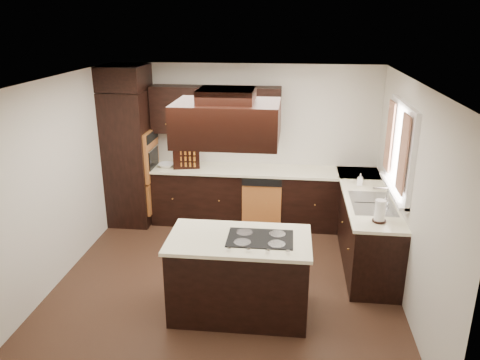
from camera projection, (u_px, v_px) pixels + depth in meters
The scene contains 30 objects.
floor at pixel (227, 281), 5.94m from camera, with size 4.20×4.20×0.02m, color #543422.
ceiling at pixel (225, 80), 5.10m from camera, with size 4.20×4.20×0.02m, color silver.
wall_back at pixel (245, 143), 7.50m from camera, with size 4.20×0.02×2.50m, color beige.
wall_front at pixel (186, 284), 3.54m from camera, with size 4.20×0.02×2.50m, color beige.
wall_left at pixel (56, 181), 5.75m from camera, with size 0.02×4.20×2.50m, color beige.
wall_right at pixel (410, 196), 5.29m from camera, with size 0.02×4.20×2.50m, color beige.
oven_column at pixel (130, 158), 7.37m from camera, with size 0.65×0.75×2.12m, color black.
wall_oven_face at pixel (151, 155), 7.32m from camera, with size 0.05×0.62×0.78m, color #C67132.
base_cabinets_back at pixel (245, 197), 7.47m from camera, with size 2.93×0.60×0.88m, color black.
base_cabinets_right at pixel (365, 226), 6.44m from camera, with size 0.60×2.40×0.88m, color black.
countertop_back at pixel (245, 170), 7.30m from camera, with size 2.93×0.63×0.04m, color #FFF5CE.
countertop_right at pixel (367, 195), 6.29m from camera, with size 0.63×2.40×0.04m, color #FFF5CE.
upper_cabinets at pixel (216, 110), 7.19m from camera, with size 2.00×0.34×0.72m, color black.
dishwasher_front at pixel (261, 208), 7.18m from camera, with size 0.60×0.05×0.72m, color #C67132.
window_frame at pixel (400, 149), 5.68m from camera, with size 0.06×1.32×1.12m, color white.
window_pane at pixel (403, 149), 5.68m from camera, with size 0.00×1.20×1.00m, color white.
curtain_left at pixel (403, 154), 5.27m from camera, with size 0.02×0.34×0.90m, color beige.
curtain_right at pixel (389, 136), 6.06m from camera, with size 0.02×0.34×0.90m, color beige.
sink_rim at pixel (372, 203), 5.95m from camera, with size 0.52×0.84×0.01m, color silver.
island at pixel (239, 277), 5.18m from camera, with size 1.49×0.81×0.88m, color black.
island_top at pixel (239, 240), 5.03m from camera, with size 1.54×0.86×0.04m, color #FFF5CE.
cooktop at pixel (260, 238), 5.00m from camera, with size 0.70×0.47×0.01m, color black.
range_hood at pixel (227, 123), 4.69m from camera, with size 1.05×0.72×0.42m, color black.
hood_duct at pixel (227, 95), 4.60m from camera, with size 0.55×0.50×0.13m, color black.
blender_base at pixel (178, 165), 7.34m from camera, with size 0.15×0.15×0.10m, color silver.
blender_pitcher at pixel (177, 154), 7.28m from camera, with size 0.13×0.13×0.26m, color silver.
spice_rack at pixel (186, 158), 7.27m from camera, with size 0.41×0.10×0.34m, color black.
mixing_bowl at pixel (167, 165), 7.38m from camera, with size 0.26×0.26×0.06m, color white.
soap_bottle at pixel (360, 179), 6.57m from camera, with size 0.08×0.08×0.17m, color white.
paper_towel at pixel (380, 211), 5.37m from camera, with size 0.12×0.12×0.27m, color white.
Camera 1 is at (0.76, -5.12, 3.17)m, focal length 35.00 mm.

